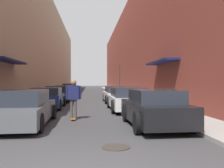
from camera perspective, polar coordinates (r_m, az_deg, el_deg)
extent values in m
plane|color=#38383A|center=(31.45, -5.41, -2.46)|extent=(151.78, 151.78, 0.00)
cube|color=gray|center=(38.60, -11.78, -1.83)|extent=(1.80, 68.99, 0.12)
cube|color=gray|center=(38.57, 1.06, -1.83)|extent=(1.80, 68.99, 0.12)
cube|color=tan|center=(39.36, -16.04, 8.10)|extent=(4.00, 68.99, 13.69)
cube|color=#141947|center=(16.70, -22.50, 4.89)|extent=(1.00, 4.80, 0.12)
cube|color=brown|center=(39.23, 5.31, 7.24)|extent=(4.00, 68.99, 12.47)
cube|color=#141947|center=(16.61, 11.22, 4.94)|extent=(1.00, 4.80, 0.12)
cube|color=#515459|center=(9.84, -19.38, -6.09)|extent=(1.87, 4.85, 0.62)
cube|color=#232833|center=(9.56, -19.75, -2.85)|extent=(1.59, 2.54, 0.52)
cylinder|color=black|center=(11.51, -21.67, -6.01)|extent=(0.18, 0.62, 0.62)
cylinder|color=black|center=(11.15, -13.23, -6.20)|extent=(0.18, 0.62, 0.62)
cylinder|color=black|center=(8.24, -16.17, -8.57)|extent=(0.18, 0.62, 0.62)
cube|color=navy|center=(15.83, -14.53, -3.51)|extent=(1.90, 4.36, 0.67)
cube|color=#232833|center=(15.59, -14.67, -1.58)|extent=(1.64, 2.28, 0.42)
cylinder|color=black|center=(17.32, -16.70, -3.80)|extent=(0.18, 0.64, 0.64)
cylinder|color=black|center=(17.05, -10.86, -3.85)|extent=(0.18, 0.64, 0.64)
cylinder|color=black|center=(14.71, -18.80, -4.55)|extent=(0.18, 0.64, 0.64)
cylinder|color=black|center=(14.40, -11.92, -4.65)|extent=(0.18, 0.64, 0.64)
cube|color=black|center=(20.82, -12.19, -2.60)|extent=(1.89, 4.27, 0.60)
cube|color=#232833|center=(20.59, -12.26, -1.13)|extent=(1.65, 2.23, 0.48)
cylinder|color=black|center=(22.26, -14.10, -2.76)|extent=(0.18, 0.71, 0.71)
cylinder|color=black|center=(22.05, -9.41, -2.79)|extent=(0.18, 0.71, 0.71)
cylinder|color=black|center=(19.67, -15.30, -3.19)|extent=(0.18, 0.71, 0.71)
cylinder|color=black|center=(19.43, -10.00, -3.23)|extent=(0.18, 0.71, 0.71)
cube|color=#515459|center=(26.28, -10.72, -1.98)|extent=(1.91, 4.00, 0.59)
cube|color=#232833|center=(26.06, -10.77, -0.82)|extent=(1.65, 2.10, 0.48)
cylinder|color=black|center=(27.60, -12.32, -2.15)|extent=(0.18, 0.69, 0.69)
cylinder|color=black|center=(27.43, -8.62, -2.17)|extent=(0.18, 0.69, 0.69)
cylinder|color=black|center=(25.17, -13.02, -2.41)|extent=(0.18, 0.69, 0.69)
cylinder|color=black|center=(24.99, -8.96, -2.42)|extent=(0.18, 0.69, 0.69)
cube|color=#515459|center=(31.75, -9.61, -1.46)|extent=(1.93, 4.23, 0.69)
cube|color=#232833|center=(31.53, -9.64, -0.36)|extent=(1.67, 2.22, 0.54)
cylinder|color=black|center=(33.13, -11.00, -1.71)|extent=(0.18, 0.69, 0.69)
cylinder|color=black|center=(33.00, -7.87, -1.72)|extent=(0.18, 0.69, 0.69)
cylinder|color=black|center=(30.55, -11.49, -1.90)|extent=(0.18, 0.69, 0.69)
cylinder|color=black|center=(30.40, -8.10, -1.90)|extent=(0.18, 0.69, 0.69)
cube|color=black|center=(9.09, 9.57, -6.27)|extent=(1.85, 4.07, 0.68)
cube|color=#232833|center=(8.84, 9.91, -2.77)|extent=(1.58, 2.14, 0.45)
cylinder|color=black|center=(10.15, 3.11, -6.56)|extent=(0.18, 0.72, 0.72)
cylinder|color=black|center=(10.53, 12.32, -6.32)|extent=(0.18, 0.72, 0.72)
cylinder|color=black|center=(7.72, 5.80, -8.80)|extent=(0.18, 0.72, 0.72)
cylinder|color=black|center=(8.21, 17.61, -8.26)|extent=(0.18, 0.72, 0.72)
cube|color=silver|center=(14.08, 3.53, -4.05)|extent=(1.97, 4.74, 0.59)
cube|color=#232833|center=(13.81, 3.68, -1.83)|extent=(1.71, 2.47, 0.52)
cylinder|color=black|center=(15.43, -0.73, -4.16)|extent=(0.18, 0.71, 0.71)
cylinder|color=black|center=(15.69, 6.10, -4.09)|extent=(0.18, 0.71, 0.71)
cylinder|color=black|center=(12.53, 0.30, -5.24)|extent=(0.18, 0.71, 0.71)
cylinder|color=black|center=(12.84, 8.65, -5.11)|extent=(0.18, 0.71, 0.71)
cube|color=silver|center=(19.65, 1.01, -2.79)|extent=(1.96, 4.72, 0.62)
cube|color=#232833|center=(19.39, 1.09, -1.20)|extent=(1.68, 2.47, 0.48)
cylinder|color=black|center=(21.02, -1.87, -3.04)|extent=(0.18, 0.64, 0.64)
cylinder|color=black|center=(21.20, 3.03, -3.01)|extent=(0.18, 0.64, 0.64)
cylinder|color=black|center=(18.14, -1.34, -3.59)|extent=(0.18, 0.64, 0.64)
cylinder|color=black|center=(18.35, 4.31, -3.55)|extent=(0.18, 0.64, 0.64)
cube|color=brown|center=(10.78, -8.80, -7.74)|extent=(0.20, 0.78, 0.02)
cylinder|color=beige|center=(11.03, -9.11, -7.74)|extent=(0.03, 0.06, 0.06)
cylinder|color=beige|center=(11.02, -8.32, -7.75)|extent=(0.03, 0.06, 0.06)
cylinder|color=beige|center=(10.54, -9.30, -8.13)|extent=(0.03, 0.06, 0.06)
cylinder|color=beige|center=(10.53, -8.47, -8.13)|extent=(0.03, 0.06, 0.06)
cylinder|color=#47423D|center=(10.73, -9.24, -5.62)|extent=(0.12, 0.12, 0.78)
cylinder|color=#47423D|center=(10.72, -8.37, -5.62)|extent=(0.12, 0.12, 0.78)
cube|color=#191E4C|center=(10.67, -8.81, -1.93)|extent=(0.47, 0.21, 0.60)
sphere|color=#8C664C|center=(10.67, -8.81, 0.35)|extent=(0.25, 0.25, 0.25)
cylinder|color=#191E4C|center=(10.70, -10.30, -1.93)|extent=(0.09, 0.09, 0.57)
cylinder|color=#191E4C|center=(10.66, -7.31, -1.93)|extent=(0.09, 0.09, 0.57)
cylinder|color=#332D28|center=(6.28, 0.88, -14.23)|extent=(0.70, 0.70, 0.02)
cylinder|color=#2D2D2D|center=(32.94, 1.77, 1.18)|extent=(0.10, 0.10, 3.78)
cube|color=#332D0F|center=(33.00, 1.77, 4.08)|extent=(0.16, 0.16, 0.45)
sphere|color=red|center=(32.92, 1.79, 4.28)|extent=(0.11, 0.11, 0.11)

